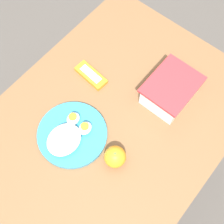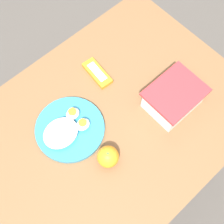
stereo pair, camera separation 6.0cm
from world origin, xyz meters
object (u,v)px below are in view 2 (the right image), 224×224
Objects in this scene: food_container at (173,99)px; candy_bar at (97,73)px; orange_fruit at (108,157)px; rice_plate at (68,129)px.

food_container is 0.29m from candy_bar.
orange_fruit is at bearing 54.98° from candy_bar.
orange_fruit is at bearing 100.82° from rice_plate.
orange_fruit reaches higher than candy_bar.
rice_plate is at bearing -79.18° from orange_fruit.
rice_plate is at bearing 25.21° from candy_bar.
candy_bar is at bearing -125.02° from orange_fruit.
rice_plate is (0.03, -0.16, -0.02)m from orange_fruit.
food_container is 0.80× the size of rice_plate.
candy_bar is (-0.22, -0.10, -0.01)m from rice_plate.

